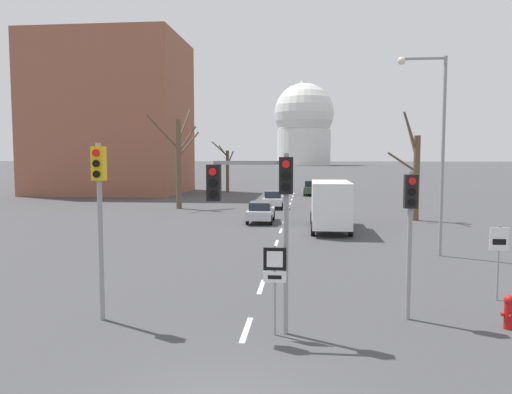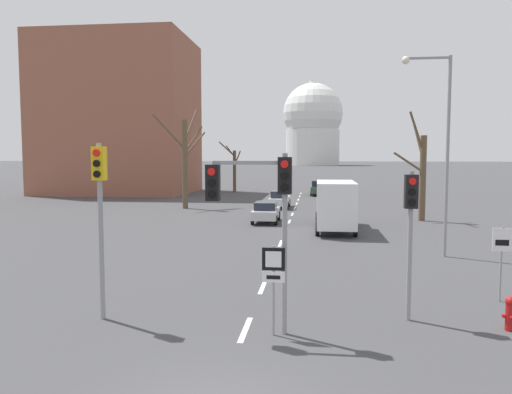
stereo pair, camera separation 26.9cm
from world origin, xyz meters
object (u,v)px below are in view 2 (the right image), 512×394
at_px(street_lamp_right, 440,136).
at_px(speed_limit_sign, 502,251).
at_px(traffic_signal_near_right, 411,216).
at_px(route_sign_post, 273,275).
at_px(sedan_near_right, 280,199).
at_px(traffic_signal_centre_tall, 259,197).
at_px(sedan_near_left, 266,212).
at_px(delivery_truck, 335,204).
at_px(sedan_mid_centre, 318,188).
at_px(traffic_signal_near_left, 100,197).
at_px(fire_hydrant, 510,312).

bearing_deg(street_lamp_right, speed_limit_sign, -87.56).
xyz_separation_m(traffic_signal_near_right, route_sign_post, (-3.76, -1.67, -1.39)).
bearing_deg(speed_limit_sign, sedan_near_right, 108.19).
bearing_deg(traffic_signal_centre_tall, sedan_near_left, 95.25).
bearing_deg(delivery_truck, route_sign_post, -96.95).
xyz_separation_m(sedan_mid_centre, delivery_truck, (0.93, -28.10, 0.82)).
relative_size(traffic_signal_near_right, sedan_near_left, 1.04).
bearing_deg(sedan_mid_centre, route_sign_post, -91.67).
distance_m(route_sign_post, sedan_near_left, 22.31).
distance_m(traffic_signal_centre_tall, sedan_near_right, 32.04).
relative_size(street_lamp_right, delivery_truck, 1.29).
xyz_separation_m(street_lamp_right, sedan_mid_centre, (-5.38, 35.75, -4.75)).
bearing_deg(delivery_truck, traffic_signal_near_right, -85.16).
bearing_deg(traffic_signal_centre_tall, sedan_near_right, 93.18).
bearing_deg(traffic_signal_near_left, traffic_signal_near_right, 6.07).
bearing_deg(fire_hydrant, delivery_truck, 102.81).
relative_size(fire_hydrant, street_lamp_right, 0.10).
relative_size(sedan_near_left, sedan_mid_centre, 0.92).
height_order(route_sign_post, fire_hydrant, route_sign_post).
bearing_deg(fire_hydrant, traffic_signal_centre_tall, -171.71).
relative_size(speed_limit_sign, sedan_mid_centre, 0.55).
bearing_deg(route_sign_post, fire_hydrant, 10.01).
bearing_deg(street_lamp_right, sedan_near_right, 113.24).
bearing_deg(fire_hydrant, traffic_signal_near_right, 167.96).
distance_m(sedan_near_right, delivery_truck, 13.89).
bearing_deg(traffic_signal_near_left, traffic_signal_centre_tall, -7.32).
xyz_separation_m(speed_limit_sign, sedan_near_right, (-9.23, 28.08, -0.86)).
distance_m(traffic_signal_near_right, sedan_mid_centre, 45.43).
xyz_separation_m(traffic_signal_near_left, sedan_near_left, (2.62, 21.43, -2.78)).
xyz_separation_m(fire_hydrant, street_lamp_right, (0.41, 10.12, 5.12)).
distance_m(fire_hydrant, delivery_truck, 18.26).
xyz_separation_m(traffic_signal_centre_tall, street_lamp_right, (7.15, 11.10, 1.98)).
distance_m(traffic_signal_centre_tall, route_sign_post, 2.06).
xyz_separation_m(traffic_signal_near_left, sedan_mid_centre, (6.41, 46.25, -2.67)).
distance_m(street_lamp_right, sedan_near_right, 23.11).
height_order(traffic_signal_centre_tall, sedan_near_right, traffic_signal_centre_tall).
relative_size(route_sign_post, sedan_mid_centre, 0.53).
bearing_deg(traffic_signal_centre_tall, traffic_signal_near_right, 20.23).
bearing_deg(sedan_near_left, sedan_near_right, 88.53).
xyz_separation_m(street_lamp_right, sedan_near_left, (-9.17, 10.92, -4.86)).
height_order(route_sign_post, sedan_mid_centre, route_sign_post).
relative_size(traffic_signal_near_right, fire_hydrant, 4.57).
bearing_deg(fire_hydrant, sedan_near_right, 105.40).
distance_m(traffic_signal_near_right, fire_hydrant, 3.64).
xyz_separation_m(route_sign_post, street_lamp_right, (6.75, 11.24, 4.00)).
relative_size(traffic_signal_centre_tall, sedan_mid_centre, 1.06).
height_order(traffic_signal_near_right, speed_limit_sign, traffic_signal_near_right).
relative_size(traffic_signal_near_left, sedan_near_left, 1.23).
height_order(traffic_signal_near_right, fire_hydrant, traffic_signal_near_right).
relative_size(traffic_signal_near_right, speed_limit_sign, 1.75).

